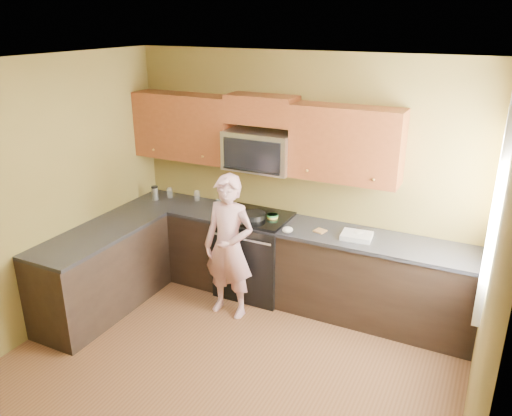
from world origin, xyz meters
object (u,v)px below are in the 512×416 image
Objects in this scene: butter_tub at (272,220)px; travel_mug at (155,200)px; frying_pan at (253,218)px; microwave at (260,169)px; stove at (255,254)px; woman at (229,247)px.

travel_mug is (-1.56, -0.03, 0.00)m from butter_tub.
frying_pan is at bearing -2.79° from travel_mug.
frying_pan is (0.02, -0.20, -0.50)m from microwave.
woman is at bearing -94.34° from stove.
microwave reaches higher than butter_tub.
microwave is at bearing 153.51° from butter_tub.
stove is 0.61× the size of woman.
microwave is 0.54m from frying_pan.
woman is 8.97× the size of travel_mug.
microwave is 0.58m from butter_tub.
woman is 1.42m from travel_mug.
stove is 2.03× the size of frying_pan.
travel_mug is (-1.32, 0.52, 0.14)m from woman.
microwave reaches higher than stove.
microwave is 0.49× the size of woman.
travel_mug is (-1.36, -0.13, -0.53)m from microwave.
travel_mug is (-1.37, 0.07, -0.03)m from frying_pan.
travel_mug reaches higher than stove.
stove is at bearing -90.00° from microwave.
stove is at bearing 104.11° from frying_pan.
frying_pan is (0.02, -0.07, 0.47)m from stove.
travel_mug reaches higher than butter_tub.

